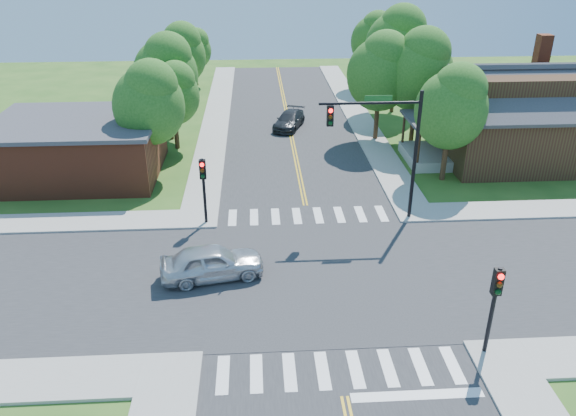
{
  "coord_description": "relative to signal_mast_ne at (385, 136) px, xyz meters",
  "views": [
    {
      "loc": [
        -2.81,
        -21.73,
        14.27
      ],
      "look_at": [
        -1.31,
        2.84,
        2.2
      ],
      "focal_mm": 35.0,
      "sensor_mm": 36.0,
      "label": 1
    }
  ],
  "objects": [
    {
      "name": "tree_w_a",
      "position": [
        -13.19,
        7.17,
        0.12
      ],
      "size": [
        4.46,
        4.24,
        7.59
      ],
      "color": "#382314",
      "rests_on": "ground"
    },
    {
      "name": "road_ns",
      "position": [
        -3.91,
        -5.59,
        -4.83
      ],
      "size": [
        10.0,
        90.0,
        0.04
      ],
      "primitive_type": "cube",
      "color": "#2D2D30",
      "rests_on": "ground"
    },
    {
      "name": "tree_w_b",
      "position": [
        -13.09,
        14.35,
        0.44
      ],
      "size": [
        4.75,
        4.52,
        8.08
      ],
      "color": "#382314",
      "rests_on": "ground"
    },
    {
      "name": "signal_pole_se",
      "position": [
        1.69,
        -11.21,
        -2.19
      ],
      "size": [
        0.34,
        0.42,
        3.8
      ],
      "color": "black",
      "rests_on": "ground"
    },
    {
      "name": "tree_bldg",
      "position": [
        -12.4,
        12.24,
        -0.63
      ],
      "size": [
        3.79,
        3.6,
        6.45
      ],
      "color": "#382314",
      "rests_on": "ground"
    },
    {
      "name": "tree_e_a",
      "position": [
        5.31,
        5.27,
        0.08
      ],
      "size": [
        4.43,
        4.21,
        7.53
      ],
      "color": "#382314",
      "rests_on": "ground"
    },
    {
      "name": "car_dgrey",
      "position": [
        -3.95,
        16.47,
        -4.2
      ],
      "size": [
        4.62,
        5.6,
        1.29
      ],
      "primitive_type": "imported",
      "rotation": [
        0.0,
        0.0,
        -0.34
      ],
      "color": "#2B2D30",
      "rests_on": "ground"
    },
    {
      "name": "sidewalk_ne",
      "position": [
        11.9,
        10.23,
        -4.78
      ],
      "size": [
        40.0,
        40.0,
        0.14
      ],
      "color": "#9E9B93",
      "rests_on": "ground"
    },
    {
      "name": "tree_e_c",
      "position": [
        5.51,
        20.53,
        1.19
      ],
      "size": [
        5.42,
        5.15,
        9.22
      ],
      "color": "#382314",
      "rests_on": "ground"
    },
    {
      "name": "building_nw",
      "position": [
        -18.11,
        7.61,
        -2.97
      ],
      "size": [
        10.4,
        8.4,
        3.73
      ],
      "color": "brown",
      "rests_on": "ground"
    },
    {
      "name": "ground",
      "position": [
        -3.91,
        -5.59,
        -4.85
      ],
      "size": [
        100.0,
        100.0,
        0.0
      ],
      "primitive_type": "plane",
      "color": "#2C591B",
      "rests_on": "ground"
    },
    {
      "name": "tree_w_c",
      "position": [
        -13.01,
        22.68,
        0.17
      ],
      "size": [
        4.51,
        4.28,
        7.66
      ],
      "color": "#382314",
      "rests_on": "ground"
    },
    {
      "name": "tree_house",
      "position": [
        2.54,
        13.15,
        0.54
      ],
      "size": [
        4.84,
        4.6,
        8.23
      ],
      "color": "#382314",
      "rests_on": "ground"
    },
    {
      "name": "tree_e_b",
      "position": [
        5.17,
        12.54,
        0.76
      ],
      "size": [
        5.04,
        4.79,
        8.57
      ],
      "color": "#382314",
      "rests_on": "ground"
    },
    {
      "name": "intersection_patch",
      "position": [
        -3.91,
        -5.59,
        -4.85
      ],
      "size": [
        10.2,
        10.2,
        0.06
      ],
      "primitive_type": "cube",
      "color": "#2D2D30",
      "rests_on": "ground"
    },
    {
      "name": "tree_e_d",
      "position": [
        5.28,
        28.99,
        0.17
      ],
      "size": [
        4.51,
        4.28,
        7.67
      ],
      "color": "#382314",
      "rests_on": "ground"
    },
    {
      "name": "stop_bar",
      "position": [
        -1.41,
        -13.19,
        -4.85
      ],
      "size": [
        4.6,
        0.45,
        0.09
      ],
      "primitive_type": "cube",
      "color": "white",
      "rests_on": "ground"
    },
    {
      "name": "signal_pole_nw",
      "position": [
        -9.51,
        -0.01,
        -2.19
      ],
      "size": [
        0.34,
        0.42,
        3.8
      ],
      "color": "black",
      "rests_on": "ground"
    },
    {
      "name": "sidewalk_nw",
      "position": [
        -19.73,
        10.23,
        -4.78
      ],
      "size": [
        40.0,
        40.0,
        0.14
      ],
      "color": "#9E9B93",
      "rests_on": "ground"
    },
    {
      "name": "centerline",
      "position": [
        -3.91,
        -5.59,
        -4.8
      ],
      "size": [
        0.3,
        90.0,
        0.01
      ],
      "color": "gold",
      "rests_on": "ground"
    },
    {
      "name": "crosswalk_north",
      "position": [
        -3.91,
        0.61,
        -4.8
      ],
      "size": [
        8.85,
        2.0,
        0.01
      ],
      "color": "white",
      "rests_on": "ground"
    },
    {
      "name": "road_ew",
      "position": [
        -3.91,
        -5.59,
        -4.83
      ],
      "size": [
        90.0,
        10.0,
        0.04
      ],
      "primitive_type": "cube",
      "color": "#2D2D30",
      "rests_on": "ground"
    },
    {
      "name": "car_silver",
      "position": [
        -8.84,
        -5.35,
        -4.05
      ],
      "size": [
        3.58,
        5.37,
        1.6
      ],
      "primitive_type": "imported",
      "rotation": [
        0.0,
        0.0,
        1.76
      ],
      "color": "silver",
      "rests_on": "ground"
    },
    {
      "name": "tree_w_d",
      "position": [
        -12.61,
        31.33,
        -1.02
      ],
      "size": [
        3.45,
        3.28,
        5.86
      ],
      "color": "#382314",
      "rests_on": "ground"
    },
    {
      "name": "house_ne",
      "position": [
        11.19,
        8.65,
        -1.52
      ],
      "size": [
        13.05,
        8.8,
        7.11
      ],
      "color": "#371C13",
      "rests_on": "ground"
    },
    {
      "name": "signal_mast_ne",
      "position": [
        0.0,
        0.0,
        0.0
      ],
      "size": [
        5.3,
        0.42,
        7.2
      ],
      "color": "black",
      "rests_on": "ground"
    },
    {
      "name": "crosswalk_south",
      "position": [
        -3.91,
        -11.79,
        -4.8
      ],
      "size": [
        8.85,
        2.0,
        0.01
      ],
      "color": "white",
      "rests_on": "ground"
    }
  ]
}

